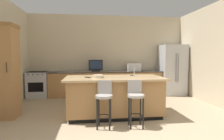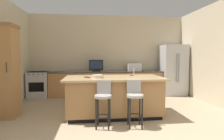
{
  "view_description": "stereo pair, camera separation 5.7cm",
  "coord_description": "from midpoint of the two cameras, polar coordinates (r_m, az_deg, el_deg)",
  "views": [
    {
      "loc": [
        -0.7,
        -2.32,
        1.42
      ],
      "look_at": [
        -0.04,
        3.03,
        1.04
      ],
      "focal_mm": 29.33,
      "sensor_mm": 36.0,
      "label": 1
    },
    {
      "loc": [
        -0.64,
        -2.32,
        1.42
      ],
      "look_at": [
        -0.04,
        3.03,
        1.04
      ],
      "focal_mm": 29.33,
      "sensor_mm": 36.0,
      "label": 2
    }
  ],
  "objects": [
    {
      "name": "refrigerator",
      "position": [
        7.32,
        18.02,
        0.06
      ],
      "size": [
        0.88,
        0.82,
        1.87
      ],
      "color": "#B7BABF",
      "rests_on": "ground_plane"
    },
    {
      "name": "cabinet_tower",
      "position": [
        4.91,
        -30.76,
        0.09
      ],
      "size": [
        0.57,
        0.56,
        2.18
      ],
      "color": "#9E7042",
      "rests_on": "ground_plane"
    },
    {
      "name": "fruit_bowl",
      "position": [
        4.26,
        -4.75,
        -1.99
      ],
      "size": [
        0.26,
        0.26,
        0.07
      ],
      "primitive_type": "cylinder",
      "color": "beige",
      "rests_on": "kitchen_island"
    },
    {
      "name": "wall_right",
      "position": [
        5.95,
        30.86,
        4.24
      ],
      "size": [
        0.12,
        5.16,
        3.0
      ],
      "primitive_type": "cube",
      "color": "beige",
      "rests_on": "ground_plane"
    },
    {
      "name": "bar_stool_right",
      "position": [
        3.81,
        6.94,
        -9.0
      ],
      "size": [
        0.34,
        0.35,
        0.95
      ],
      "rotation": [
        0.0,
        0.0,
        -0.06
      ],
      "color": "gray",
      "rests_on": "ground_plane"
    },
    {
      "name": "range_oven",
      "position": [
        7.01,
        -22.24,
        -4.17
      ],
      "size": [
        0.71,
        0.63,
        0.91
      ],
      "color": "#B7BABF",
      "rests_on": "ground_plane"
    },
    {
      "name": "counter_back",
      "position": [
        6.8,
        -2.02,
        -4.18
      ],
      "size": [
        4.13,
        0.62,
        0.89
      ],
      "color": "#9E7042",
      "rests_on": "ground_plane"
    },
    {
      "name": "cutting_board",
      "position": [
        4.49,
        -5.9,
        -2.01
      ],
      "size": [
        0.39,
        0.25,
        0.02
      ],
      "primitive_type": "cube",
      "rotation": [
        0.0,
        0.0,
        -0.02
      ],
      "color": "#A87F51",
      "rests_on": "kitchen_island"
    },
    {
      "name": "sink_faucet_back",
      "position": [
        6.85,
        -0.72,
        0.65
      ],
      "size": [
        0.02,
        0.02,
        0.24
      ],
      "primitive_type": "cylinder",
      "color": "#B2B2B7",
      "rests_on": "counter_back"
    },
    {
      "name": "microwave",
      "position": [
        6.9,
        6.56,
        0.81
      ],
      "size": [
        0.48,
        0.36,
        0.28
      ],
      "primitive_type": "cube",
      "color": "#B7BABF",
      "rests_on": "counter_back"
    },
    {
      "name": "kitchen_island",
      "position": [
        4.5,
        0.35,
        -8.04
      ],
      "size": [
        2.34,
        1.19,
        0.94
      ],
      "color": "black",
      "rests_on": "ground_plane"
    },
    {
      "name": "sink_faucet_island",
      "position": [
        4.5,
        6.57,
        -0.71
      ],
      "size": [
        0.02,
        0.02,
        0.22
      ],
      "primitive_type": "cylinder",
      "color": "#B2B2B7",
      "rests_on": "kitchen_island"
    },
    {
      "name": "cell_phone",
      "position": [
        4.76,
        5.82,
        -1.73
      ],
      "size": [
        0.1,
        0.16,
        0.01
      ],
      "primitive_type": "cube",
      "rotation": [
        0.0,
        0.0,
        -0.19
      ],
      "color": "black",
      "rests_on": "kitchen_island"
    },
    {
      "name": "tv_monitor",
      "position": [
        6.66,
        -5.33,
        1.2
      ],
      "size": [
        0.51,
        0.16,
        0.42
      ],
      "color": "black",
      "rests_on": "counter_back"
    },
    {
      "name": "wall_back",
      "position": [
        7.11,
        -1.64,
        4.69
      ],
      "size": [
        6.35,
        0.12,
        3.0
      ],
      "primitive_type": "cube",
      "color": "beige",
      "rests_on": "ground_plane"
    },
    {
      "name": "bar_stool_left",
      "position": [
        3.73,
        -2.9,
        -9.25
      ],
      "size": [
        0.34,
        0.36,
        0.95
      ],
      "rotation": [
        0.0,
        0.0,
        -0.19
      ],
      "color": "gray",
      "rests_on": "ground_plane"
    },
    {
      "name": "tv_remote",
      "position": [
        4.32,
        -8.09,
        -2.25
      ],
      "size": [
        0.14,
        0.16,
        0.02
      ],
      "primitive_type": "cube",
      "rotation": [
        0.0,
        0.0,
        0.64
      ],
      "color": "black",
      "rests_on": "kitchen_island"
    }
  ]
}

